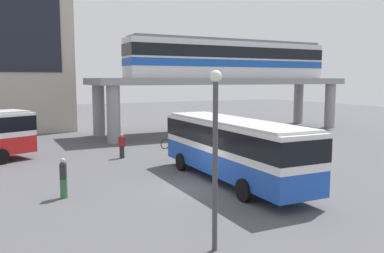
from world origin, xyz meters
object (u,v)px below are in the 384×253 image
object	(u,v)px
bus_main	(232,144)
bicycle_red	(241,134)
bicycle_silver	(262,137)
pedestrian_near_building	(122,147)
pedestrian_walking_across	(63,179)
bicycle_green	(171,143)
bicycle_blue	(285,135)
train	(230,59)

from	to	relation	value
bus_main	bicycle_red	size ratio (longest dim) A/B	6.62
bicycle_silver	pedestrian_near_building	bearing A→B (deg)	-171.88
pedestrian_walking_across	bicycle_green	bearing A→B (deg)	45.78
bicycle_blue	pedestrian_near_building	xyz separation A→B (m)	(-15.38, -1.87, 0.42)
pedestrian_walking_across	pedestrian_near_building	size ratio (longest dim) A/B	1.08
bicycle_blue	bicycle_green	bearing A→B (deg)	178.53
train	bicycle_red	world-z (taller)	train
pedestrian_near_building	bicycle_blue	bearing A→B (deg)	6.95
train	pedestrian_near_building	xyz separation A→B (m)	(-14.14, -9.01, -6.55)
bicycle_red	bus_main	bearing A→B (deg)	-125.50
bus_main	pedestrian_near_building	xyz separation A→B (m)	(-3.15, 8.66, -1.21)
bus_main	bicycle_red	bearing A→B (deg)	54.50
bicycle_silver	bicycle_green	world-z (taller)	same
bus_main	bicycle_red	world-z (taller)	bus_main
bicycle_silver	bicycle_green	xyz separation A→B (m)	(-8.31, 0.31, 0.00)
bicycle_silver	bicycle_red	xyz separation A→B (m)	(-0.73, 2.12, 0.00)
pedestrian_near_building	train	bearing A→B (deg)	32.51
bicycle_green	train	bearing A→B (deg)	35.64
bus_main	pedestrian_walking_across	size ratio (longest dim) A/B	6.17
pedestrian_walking_across	pedestrian_near_building	distance (m)	9.15
bicycle_green	bicycle_red	bearing A→B (deg)	13.40
bus_main	bicycle_green	xyz separation A→B (m)	(1.42, 10.81, -1.63)
train	bicycle_red	xyz separation A→B (m)	(-1.99, -5.05, -6.96)
pedestrian_walking_across	bicycle_blue	bearing A→B (deg)	25.12
bicycle_silver	pedestrian_walking_across	size ratio (longest dim) A/B	0.98
pedestrian_walking_across	bicycle_silver	bearing A→B (deg)	28.02
train	bicycle_silver	size ratio (longest dim) A/B	12.30
bicycle_red	bicycle_blue	size ratio (longest dim) A/B	0.99
bus_main	pedestrian_near_building	size ratio (longest dim) A/B	6.68
train	pedestrian_near_building	distance (m)	18.00
bicycle_silver	bicycle_green	size ratio (longest dim) A/B	0.99
train	bicycle_red	bearing A→B (deg)	-111.49
bicycle_green	pedestrian_near_building	distance (m)	5.07
bicycle_blue	bicycle_silver	bearing A→B (deg)	-179.15
bicycle_green	pedestrian_walking_across	xyz separation A→B (m)	(-9.56, -9.82, 0.49)
bicycle_red	bicycle_blue	distance (m)	3.84
bus_main	bicycle_green	distance (m)	11.03
bicycle_green	bus_main	bearing A→B (deg)	-97.50
bus_main	bicycle_silver	distance (m)	14.41
bicycle_silver	bicycle_red	world-z (taller)	same
pedestrian_walking_across	bus_main	bearing A→B (deg)	-6.93
bicycle_silver	pedestrian_near_building	distance (m)	13.02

